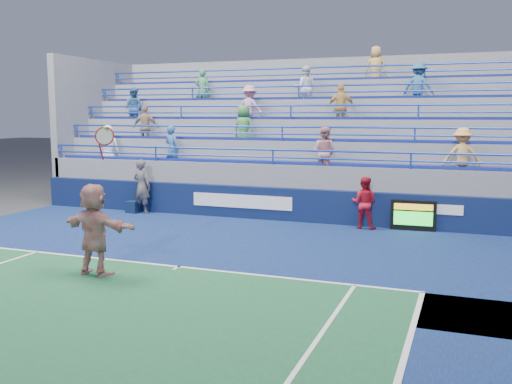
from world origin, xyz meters
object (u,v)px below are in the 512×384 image
at_px(serve_speed_board, 413,216).
at_px(ball_girl, 364,203).
at_px(line_judge, 142,186).
at_px(judge_chair, 134,206).
at_px(tennis_player, 94,229).

relative_size(serve_speed_board, ball_girl, 0.83).
xyz_separation_m(serve_speed_board, line_judge, (-9.43, -0.17, 0.50)).
relative_size(line_judge, ball_girl, 1.19).
bearing_deg(judge_chair, serve_speed_board, 1.33).
bearing_deg(ball_girl, tennis_player, 59.27).
distance_m(line_judge, ball_girl, 7.96).
bearing_deg(judge_chair, ball_girl, 0.05).
bearing_deg(line_judge, judge_chair, 18.15).
distance_m(judge_chair, line_judge, 0.80).
bearing_deg(line_judge, tennis_player, 123.74).
bearing_deg(tennis_player, judge_chair, 116.87).
relative_size(judge_chair, line_judge, 0.40).
relative_size(serve_speed_board, judge_chair, 1.76).
bearing_deg(judge_chair, tennis_player, -63.13).
bearing_deg(serve_speed_board, judge_chair, -178.67).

